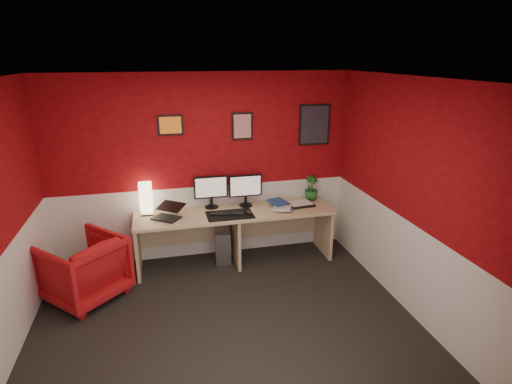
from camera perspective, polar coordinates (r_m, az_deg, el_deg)
name	(u,v)px	position (r m, az deg, el deg)	size (l,w,h in m)	color
ground	(227,327)	(4.55, -3.97, -18.07)	(4.00, 3.50, 0.01)	black
ceiling	(221,79)	(3.67, -4.86, 15.16)	(4.00, 3.50, 0.01)	white
wall_back	(203,169)	(5.59, -7.32, 3.21)	(4.00, 0.01, 2.50)	maroon
wall_front	(276,329)	(2.44, 2.79, -18.33)	(4.00, 0.01, 2.50)	maroon
wall_right	(412,199)	(4.67, 20.63, -0.95)	(0.01, 3.50, 2.50)	maroon
wainscot_back	(205,221)	(5.83, -7.02, -3.94)	(4.00, 0.01, 1.00)	silver
wainscot_left	(7,313)	(4.47, -31.07, -14.07)	(0.01, 3.50, 1.00)	silver
wainscot_right	(403,263)	(4.95, 19.60, -9.17)	(0.01, 3.50, 1.00)	silver
desk	(235,237)	(5.62, -2.87, -6.19)	(2.60, 0.65, 0.73)	tan
shoji_lamp	(146,200)	(5.50, -14.87, -1.00)	(0.16, 0.16, 0.40)	#FFE5B2
laptop	(166,211)	(5.32, -12.28, -2.52)	(0.33, 0.23, 0.22)	black
monitor_left	(211,187)	(5.55, -6.21, 0.68)	(0.45, 0.06, 0.58)	black
monitor_right	(246,186)	(5.58, -1.44, 0.88)	(0.45, 0.06, 0.58)	black
desk_mat	(230,215)	(5.37, -3.60, -3.15)	(0.60, 0.38, 0.01)	black
keyboard	(227,213)	(5.39, -4.00, -2.90)	(0.42, 0.14, 0.02)	black
mouse	(249,213)	(5.36, -0.99, -2.93)	(0.06, 0.10, 0.03)	black
book_bottom	(275,208)	(5.57, 2.68, -2.20)	(0.20, 0.27, 0.03)	navy
book_middle	(274,206)	(5.55, 2.45, -1.98)	(0.23, 0.32, 0.02)	silver
book_top	(271,204)	(5.58, 2.10, -1.59)	(0.22, 0.29, 0.03)	navy
zen_tray	(300,204)	(5.72, 6.09, -1.70)	(0.35, 0.25, 0.03)	black
potted_plant	(311,188)	(5.90, 7.61, 0.55)	(0.20, 0.20, 0.35)	#19591E
pc_tower	(222,244)	(5.77, -4.64, -7.08)	(0.20, 0.45, 0.45)	#99999E
armchair	(83,269)	(5.22, -22.66, -9.69)	(0.79, 0.81, 0.74)	#B51418
art_left	(170,125)	(5.42, -11.69, 9.00)	(0.32, 0.02, 0.26)	orange
art_center	(242,126)	(5.54, -1.90, 9.04)	(0.28, 0.02, 0.36)	red
art_right	(314,125)	(5.83, 8.03, 9.15)	(0.44, 0.02, 0.56)	black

